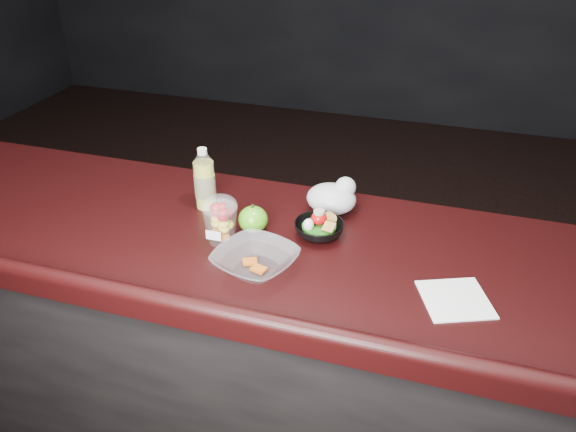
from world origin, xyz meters
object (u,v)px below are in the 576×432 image
object	(u,v)px
fruit_cup	(220,219)
snack_bowl	(319,228)
lemonade_bottle	(205,183)
takeout_bowl	(255,261)
green_apple	(253,219)

from	to	relation	value
fruit_cup	snack_bowl	world-z (taller)	fruit_cup
fruit_cup	lemonade_bottle	bearing A→B (deg)	125.98
takeout_bowl	green_apple	bearing A→B (deg)	112.05
green_apple	snack_bowl	distance (m)	0.19
green_apple	snack_bowl	world-z (taller)	green_apple
lemonade_bottle	green_apple	xyz separation A→B (m)	(0.19, -0.09, -0.04)
lemonade_bottle	takeout_bowl	xyz separation A→B (m)	(0.26, -0.27, -0.06)
lemonade_bottle	fruit_cup	world-z (taller)	lemonade_bottle
snack_bowl	takeout_bowl	distance (m)	0.24
green_apple	snack_bowl	xyz separation A→B (m)	(0.19, 0.03, -0.01)
snack_bowl	takeout_bowl	world-z (taller)	snack_bowl
lemonade_bottle	fruit_cup	size ratio (longest dim) A/B	1.37
lemonade_bottle	green_apple	bearing A→B (deg)	-25.76
lemonade_bottle	takeout_bowl	distance (m)	0.38
fruit_cup	snack_bowl	size ratio (longest dim) A/B	0.79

